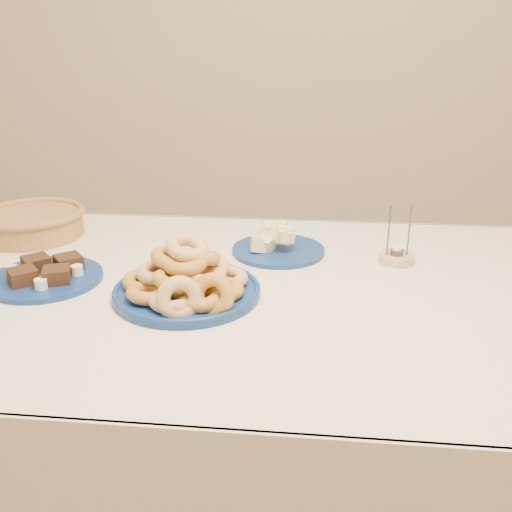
% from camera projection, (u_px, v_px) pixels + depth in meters
% --- Properties ---
extents(dining_table, '(1.71, 1.11, 0.75)m').
position_uv_depth(dining_table, '(258.00, 324.00, 1.44)').
color(dining_table, brown).
rests_on(dining_table, ground).
extents(donut_platter, '(0.42, 0.42, 0.16)m').
position_uv_depth(donut_platter, '(187.00, 281.00, 1.33)').
color(donut_platter, navy).
rests_on(donut_platter, dining_table).
extents(melon_plate, '(0.28, 0.28, 0.09)m').
position_uv_depth(melon_plate, '(276.00, 245.00, 1.61)').
color(melon_plate, navy).
rests_on(melon_plate, dining_table).
extents(brownie_plate, '(0.36, 0.36, 0.05)m').
position_uv_depth(brownie_plate, '(46.00, 275.00, 1.43)').
color(brownie_plate, navy).
rests_on(brownie_plate, dining_table).
extents(wicker_basket, '(0.33, 0.33, 0.08)m').
position_uv_depth(wicker_basket, '(33.00, 222.00, 1.74)').
color(wicker_basket, olive).
rests_on(wicker_basket, dining_table).
extents(candle_holder, '(0.11, 0.11, 0.16)m').
position_uv_depth(candle_holder, '(396.00, 257.00, 1.55)').
color(candle_holder, tan).
rests_on(candle_holder, dining_table).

